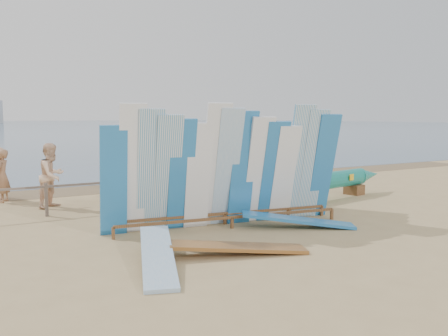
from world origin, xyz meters
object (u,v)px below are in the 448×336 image
main_surfboard_rack (229,172)px  beach_chair_left (155,194)px  beachgoer_6 (159,168)px  beach_chair_right (136,195)px  outrigger_canoe (323,183)px  flat_board_d (298,228)px  flat_board_b (158,266)px  side_surfboard_rack (297,171)px  beachgoer_extra_0 (275,160)px  flat_board_c (238,254)px  vendor_table (271,200)px  stroller (195,183)px  beachgoer_7 (172,161)px  beachgoer_10 (241,166)px  beachgoer_2 (52,175)px  beachgoer_8 (259,165)px  beachgoer_1 (2,176)px  beachgoer_4 (142,169)px

main_surfboard_rack → beach_chair_left: size_ratio=6.78×
main_surfboard_rack → beachgoer_6: main_surfboard_rack is taller
beach_chair_right → beachgoer_6: bearing=19.5°
outrigger_canoe → flat_board_d: 4.06m
beachgoer_6 → flat_board_b: bearing=-96.9°
side_surfboard_rack → beachgoer_6: size_ratio=1.48×
side_surfboard_rack → beachgoer_extra_0: size_ratio=1.55×
flat_board_c → beachgoer_extra_0: size_ratio=1.61×
side_surfboard_rack → vendor_table: 1.09m
beach_chair_left → vendor_table: bearing=-67.2°
flat_board_b → stroller: bearing=77.6°
flat_board_c → stroller: (2.18, 6.45, 0.43)m
outrigger_canoe → beach_chair_left: size_ratio=6.99×
beachgoer_6 → vendor_table: bearing=-57.6°
side_surfboard_rack → beachgoer_7: side_surfboard_rack is taller
outrigger_canoe → beachgoer_10: beachgoer_10 is taller
stroller → beachgoer_2: 4.52m
vendor_table → flat_board_c: size_ratio=0.41×
beachgoer_2 → beachgoer_7: bearing=-15.1°
beachgoer_extra_0 → beachgoer_8: bearing=-6.0°
beach_chair_left → beachgoer_6: 1.84m
flat_board_b → beachgoer_6: 8.18m
stroller → beachgoer_1: (-5.69, 1.91, 0.39)m
outrigger_canoe → flat_board_d: (-3.05, -2.62, -0.56)m
beachgoer_6 → beachgoer_2: bearing=-151.8°
beachgoer_10 → beachgoer_4: bearing=86.5°
vendor_table → beachgoer_extra_0: 6.95m
beachgoer_8 → beachgoer_1: size_ratio=1.07×
beachgoer_2 → beachgoer_10: bearing=-41.6°
beach_chair_right → beachgoer_7: beachgoer_7 is taller
side_surfboard_rack → beachgoer_extra_0: side_surfboard_rack is taller
outrigger_canoe → beach_chair_right: size_ratio=7.61×
outrigger_canoe → beachgoer_6: 5.58m
beachgoer_extra_0 → beach_chair_left: bearing=-27.3°
beachgoer_10 → flat_board_d: bearing=174.6°
outrigger_canoe → beach_chair_left: (-4.80, 2.28, -0.30)m
flat_board_d → flat_board_b: bearing=134.2°
beachgoer_1 → main_surfboard_rack: bearing=61.4°
beachgoer_7 → beachgoer_2: bearing=-124.2°
beachgoer_extra_0 → beachgoer_2: 9.42m
vendor_table → flat_board_c: 4.13m
beachgoer_1 → beachgoer_2: bearing=62.3°
flat_board_c → beachgoer_4: beachgoer_4 is taller
side_surfboard_rack → flat_board_b: side_surfboard_rack is taller
beachgoer_7 → beachgoer_10: (1.64, -2.40, -0.07)m
beachgoer_extra_0 → beachgoer_7: bearing=-55.9°
side_surfboard_rack → beachgoer_10: bearing=54.9°
beach_chair_left → beachgoer_7: (1.87, 3.05, 0.68)m
outrigger_canoe → flat_board_c: outrigger_canoe is taller
vendor_table → beach_chair_left: 3.82m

